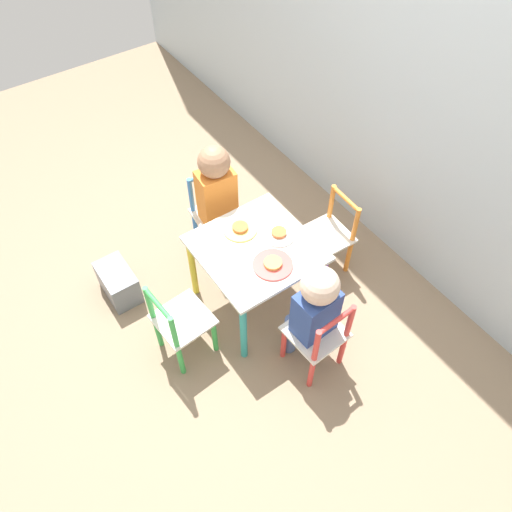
{
  "coord_description": "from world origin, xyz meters",
  "views": [
    {
      "loc": [
        1.34,
        -0.93,
        2.4
      ],
      "look_at": [
        0.0,
        0.0,
        0.41
      ],
      "focal_mm": 35.0,
      "sensor_mm": 36.0,
      "label": 1
    }
  ],
  "objects_px": {
    "chair_orange": "(329,236)",
    "chair_green": "(180,324)",
    "plate_right": "(273,264)",
    "kids_table": "(256,256)",
    "storage_bin": "(118,283)",
    "chair_blue": "(216,215)",
    "plate_left": "(240,229)",
    "plate_back": "(279,234)",
    "chair_red": "(318,337)",
    "child_left": "(218,194)",
    "child_right": "(314,307)"
  },
  "relations": [
    {
      "from": "kids_table",
      "to": "storage_bin",
      "type": "bearing_deg",
      "value": -128.76
    },
    {
      "from": "plate_left",
      "to": "plate_back",
      "type": "distance_m",
      "value": 0.2
    },
    {
      "from": "plate_left",
      "to": "child_left",
      "type": "bearing_deg",
      "value": 171.35
    },
    {
      "from": "kids_table",
      "to": "chair_green",
      "type": "height_order",
      "value": "chair_green"
    },
    {
      "from": "storage_bin",
      "to": "kids_table",
      "type": "bearing_deg",
      "value": 51.24
    },
    {
      "from": "child_right",
      "to": "plate_right",
      "type": "relative_size",
      "value": 3.66
    },
    {
      "from": "chair_red",
      "to": "chair_orange",
      "type": "xyz_separation_m",
      "value": [
        -0.48,
        0.47,
        0.0
      ]
    },
    {
      "from": "chair_blue",
      "to": "chair_green",
      "type": "relative_size",
      "value": 1.0
    },
    {
      "from": "chair_orange",
      "to": "chair_blue",
      "type": "bearing_deg",
      "value": -136.8
    },
    {
      "from": "kids_table",
      "to": "plate_back",
      "type": "distance_m",
      "value": 0.17
    },
    {
      "from": "child_left",
      "to": "chair_green",
      "type": "bearing_deg",
      "value": -132.8
    },
    {
      "from": "chair_blue",
      "to": "storage_bin",
      "type": "height_order",
      "value": "chair_blue"
    },
    {
      "from": "chair_red",
      "to": "chair_green",
      "type": "distance_m",
      "value": 0.69
    },
    {
      "from": "chair_green",
      "to": "kids_table",
      "type": "bearing_deg",
      "value": -90.0
    },
    {
      "from": "kids_table",
      "to": "child_right",
      "type": "bearing_deg",
      "value": 3.16
    },
    {
      "from": "child_right",
      "to": "plate_right",
      "type": "height_order",
      "value": "child_right"
    },
    {
      "from": "chair_orange",
      "to": "plate_right",
      "type": "bearing_deg",
      "value": -73.69
    },
    {
      "from": "chair_blue",
      "to": "chair_green",
      "type": "xyz_separation_m",
      "value": [
        0.53,
        -0.54,
        0.0
      ]
    },
    {
      "from": "chair_red",
      "to": "storage_bin",
      "type": "xyz_separation_m",
      "value": [
        -0.99,
        -0.64,
        -0.16
      ]
    },
    {
      "from": "chair_orange",
      "to": "child_left",
      "type": "relative_size",
      "value": 0.67
    },
    {
      "from": "plate_back",
      "to": "storage_bin",
      "type": "xyz_separation_m",
      "value": [
        -0.49,
        -0.76,
        -0.39
      ]
    },
    {
      "from": "chair_blue",
      "to": "chair_orange",
      "type": "relative_size",
      "value": 1.0
    },
    {
      "from": "kids_table",
      "to": "child_left",
      "type": "xyz_separation_m",
      "value": [
        -0.43,
        0.04,
        0.08
      ]
    },
    {
      "from": "plate_right",
      "to": "plate_left",
      "type": "bearing_deg",
      "value": 180.0
    },
    {
      "from": "plate_back",
      "to": "plate_left",
      "type": "bearing_deg",
      "value": -135.0
    },
    {
      "from": "child_right",
      "to": "child_left",
      "type": "height_order",
      "value": "child_left"
    },
    {
      "from": "chair_red",
      "to": "child_left",
      "type": "distance_m",
      "value": 0.96
    },
    {
      "from": "child_left",
      "to": "plate_right",
      "type": "relative_size",
      "value": 3.94
    },
    {
      "from": "child_left",
      "to": "plate_left",
      "type": "relative_size",
      "value": 4.37
    },
    {
      "from": "child_right",
      "to": "child_left",
      "type": "distance_m",
      "value": 0.87
    },
    {
      "from": "child_right",
      "to": "plate_left",
      "type": "bearing_deg",
      "value": -90.78
    },
    {
      "from": "plate_back",
      "to": "chair_blue",
      "type": "bearing_deg",
      "value": -169.29
    },
    {
      "from": "child_left",
      "to": "chair_blue",
      "type": "bearing_deg",
      "value": 90.0
    },
    {
      "from": "chair_orange",
      "to": "child_left",
      "type": "xyz_separation_m",
      "value": [
        -0.45,
        -0.45,
        0.22
      ]
    },
    {
      "from": "kids_table",
      "to": "plate_right",
      "type": "xyz_separation_m",
      "value": [
        0.14,
        0.0,
        0.08
      ]
    },
    {
      "from": "plate_right",
      "to": "storage_bin",
      "type": "bearing_deg",
      "value": -136.03
    },
    {
      "from": "plate_left",
      "to": "chair_green",
      "type": "bearing_deg",
      "value": -69.65
    },
    {
      "from": "chair_red",
      "to": "chair_orange",
      "type": "height_order",
      "value": "same"
    },
    {
      "from": "chair_orange",
      "to": "chair_green",
      "type": "bearing_deg",
      "value": -86.59
    },
    {
      "from": "chair_red",
      "to": "chair_blue",
      "type": "xyz_separation_m",
      "value": [
        -0.99,
        0.02,
        0.0
      ]
    },
    {
      "from": "chair_red",
      "to": "chair_blue",
      "type": "height_order",
      "value": "same"
    },
    {
      "from": "plate_right",
      "to": "kids_table",
      "type": "bearing_deg",
      "value": 180.0
    },
    {
      "from": "chair_red",
      "to": "chair_blue",
      "type": "relative_size",
      "value": 1.0
    },
    {
      "from": "kids_table",
      "to": "child_right",
      "type": "relative_size",
      "value": 0.78
    },
    {
      "from": "child_left",
      "to": "plate_left",
      "type": "bearing_deg",
      "value": -92.83
    },
    {
      "from": "chair_blue",
      "to": "child_right",
      "type": "xyz_separation_m",
      "value": [
        0.93,
        -0.03,
        0.19
      ]
    },
    {
      "from": "chair_red",
      "to": "chair_blue",
      "type": "distance_m",
      "value": 0.99
    },
    {
      "from": "chair_red",
      "to": "plate_back",
      "type": "relative_size",
      "value": 2.99
    },
    {
      "from": "kids_table",
      "to": "plate_right",
      "type": "bearing_deg",
      "value": 0.0
    },
    {
      "from": "plate_right",
      "to": "child_left",
      "type": "bearing_deg",
      "value": 175.62
    }
  ]
}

